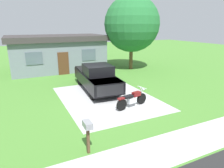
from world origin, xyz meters
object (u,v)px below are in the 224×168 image
at_px(mailbox, 88,129).
at_px(neighbor_house, 57,52).
at_px(pickup_truck, 96,77).
at_px(shade_tree, 132,24).
at_px(motorcycle, 132,99).

height_order(mailbox, neighbor_house, neighbor_house).
height_order(pickup_truck, mailbox, pickup_truck).
distance_m(mailbox, shade_tree, 15.38).
height_order(mailbox, shade_tree, shade_tree).
bearing_deg(shade_tree, pickup_truck, -139.45).
relative_size(pickup_truck, shade_tree, 0.78).
relative_size(pickup_truck, mailbox, 4.57).
height_order(motorcycle, pickup_truck, pickup_truck).
xyz_separation_m(motorcycle, shade_tree, (5.27, 8.97, 4.12)).
relative_size(mailbox, neighbor_house, 0.13).
bearing_deg(motorcycle, mailbox, -140.85).
bearing_deg(motorcycle, pickup_truck, 99.47).
xyz_separation_m(motorcycle, pickup_truck, (-0.65, 3.91, 0.48)).
xyz_separation_m(motorcycle, mailbox, (-3.68, -3.00, 0.51)).
bearing_deg(mailbox, shade_tree, 53.21).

